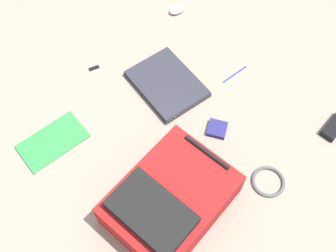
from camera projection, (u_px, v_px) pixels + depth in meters
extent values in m
plane|color=gray|center=(169.00, 127.00, 1.72)|extent=(3.71, 3.71, 0.00)
cube|color=maroon|center=(171.00, 200.00, 1.47)|extent=(0.37, 0.48, 0.15)
cube|color=black|center=(151.00, 212.00, 1.35)|extent=(0.30, 0.20, 0.05)
cylinder|color=black|center=(207.00, 152.00, 1.48)|extent=(0.20, 0.03, 0.02)
cube|color=#24242C|center=(167.00, 84.00, 1.82)|extent=(0.37, 0.30, 0.02)
cube|color=#2D2D38|center=(167.00, 82.00, 1.80)|extent=(0.36, 0.29, 0.01)
cube|color=silver|center=(53.00, 142.00, 1.67)|extent=(0.18, 0.28, 0.01)
cube|color=#2D8C3F|center=(53.00, 141.00, 1.67)|extent=(0.18, 0.29, 0.00)
ellipsoid|color=silver|center=(178.00, 9.00, 2.05)|extent=(0.07, 0.10, 0.03)
torus|color=#4C4C51|center=(268.00, 182.00, 1.58)|extent=(0.13, 0.13, 0.01)
cube|color=black|center=(335.00, 126.00, 1.70)|extent=(0.07, 0.14, 0.03)
cylinder|color=#1933B2|center=(235.00, 74.00, 1.85)|extent=(0.02, 0.15, 0.01)
cube|color=navy|center=(217.00, 129.00, 1.70)|extent=(0.11, 0.11, 0.02)
cube|color=black|center=(94.00, 68.00, 1.87)|extent=(0.03, 0.05, 0.01)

